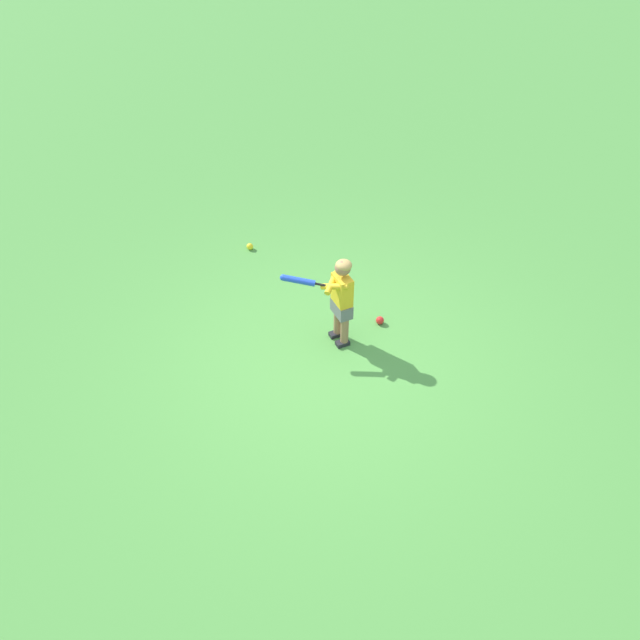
{
  "coord_description": "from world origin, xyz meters",
  "views": [
    {
      "loc": [
        -3.75,
        3.1,
        4.69
      ],
      "look_at": [
        0.16,
        -0.02,
        0.45
      ],
      "focal_mm": 34.68,
      "sensor_mm": 36.0,
      "label": 1
    }
  ],
  "objects": [
    {
      "name": "play_ball_near_batter",
      "position": [
        2.34,
        -0.54,
        0.05
      ],
      "size": [
        0.09,
        0.09,
        0.09
      ],
      "primitive_type": "sphere",
      "color": "yellow",
      "rests_on": "ground"
    },
    {
      "name": "child_batter",
      "position": [
        0.18,
        -0.3,
        0.65
      ],
      "size": [
        0.58,
        0.63,
        1.08
      ],
      "color": "#232328",
      "rests_on": "ground"
    },
    {
      "name": "play_ball_by_bucket",
      "position": [
        0.1,
        -0.86,
        0.05
      ],
      "size": [
        0.1,
        0.1,
        0.1
      ],
      "primitive_type": "sphere",
      "color": "red",
      "rests_on": "ground"
    },
    {
      "name": "ground_plane",
      "position": [
        0.0,
        0.0,
        0.0
      ],
      "size": [
        40.0,
        40.0,
        0.0
      ],
      "primitive_type": "plane",
      "color": "#519942"
    }
  ]
}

